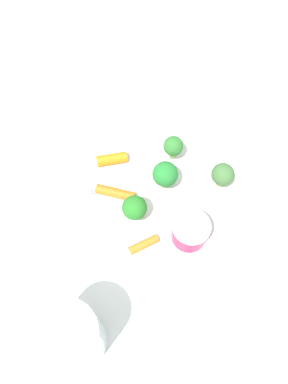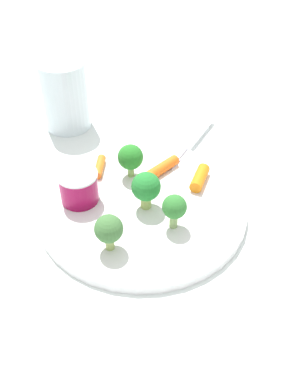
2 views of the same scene
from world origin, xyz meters
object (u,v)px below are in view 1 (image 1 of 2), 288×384
(broccoli_floret_2, at_px, (173,147))
(carrot_stick_1, at_px, (116,193))
(carrot_stick_2, at_px, (143,245))
(broccoli_floret_0, at_px, (134,208))
(broccoli_floret_3, at_px, (166,175))
(carrot_stick_0, at_px, (112,159))
(fork, at_px, (55,193))
(broccoli_floret_1, at_px, (223,175))
(drinking_glass, at_px, (74,339))
(plate, at_px, (161,191))
(sauce_cup, at_px, (190,231))

(broccoli_floret_2, distance_m, carrot_stick_1, 0.11)
(carrot_stick_2, bearing_deg, broccoli_floret_0, 133.33)
(broccoli_floret_3, xyz_separation_m, carrot_stick_0, (-0.09, -0.00, -0.02))
(carrot_stick_0, bearing_deg, carrot_stick_2, -42.56)
(broccoli_floret_3, xyz_separation_m, carrot_stick_1, (-0.06, -0.05, -0.02))
(carrot_stick_0, distance_m, fork, 0.10)
(broccoli_floret_0, height_order, carrot_stick_2, broccoli_floret_0)
(broccoli_floret_0, distance_m, broccoli_floret_2, 0.11)
(broccoli_floret_1, bearing_deg, fork, -148.71)
(fork, bearing_deg, drinking_glass, -49.13)
(plate, relative_size, broccoli_floret_1, 5.60)
(broccoli_floret_0, relative_size, fork, 0.34)
(broccoli_floret_1, height_order, drinking_glass, drinking_glass)
(broccoli_floret_1, bearing_deg, broccoli_floret_0, -130.20)
(broccoli_floret_2, bearing_deg, broccoli_floret_0, -92.36)
(drinking_glass, bearing_deg, carrot_stick_0, 110.14)
(carrot_stick_0, bearing_deg, carrot_stick_1, -55.06)
(broccoli_floret_1, distance_m, drinking_glass, 0.30)
(fork, bearing_deg, broccoli_floret_0, 10.89)
(broccoli_floret_3, bearing_deg, carrot_stick_2, -81.40)
(broccoli_floret_0, bearing_deg, sauce_cup, 5.86)
(carrot_stick_0, bearing_deg, broccoli_floret_2, 33.05)
(plate, xyz_separation_m, carrot_stick_0, (-0.09, 0.01, 0.01))
(carrot_stick_2, bearing_deg, sauce_cup, 40.11)
(broccoli_floret_1, height_order, fork, broccoli_floret_1)
(plate, height_order, broccoli_floret_2, broccoli_floret_2)
(fork, bearing_deg, carrot_stick_0, 60.40)
(broccoli_floret_1, xyz_separation_m, drinking_glass, (-0.07, -0.29, 0.01))
(broccoli_floret_1, relative_size, broccoli_floret_2, 1.02)
(sauce_cup, bearing_deg, plate, 145.07)
(broccoli_floret_3, xyz_separation_m, fork, (-0.14, -0.09, -0.03))
(carrot_stick_2, xyz_separation_m, drinking_glass, (-0.01, -0.15, 0.04))
(carrot_stick_1, bearing_deg, drinking_glass, -73.80)
(plate, relative_size, carrot_stick_2, 6.37)
(carrot_stick_1, relative_size, drinking_glass, 0.52)
(broccoli_floret_1, relative_size, drinking_glass, 0.44)
(broccoli_floret_2, distance_m, drinking_glass, 0.30)
(plate, distance_m, broccoli_floret_1, 0.09)
(sauce_cup, distance_m, broccoli_floret_1, 0.10)
(sauce_cup, relative_size, fork, 0.35)
(plate, relative_size, broccoli_floret_0, 5.50)
(broccoli_floret_2, height_order, drinking_glass, drinking_glass)
(drinking_glass, bearing_deg, sauce_cup, 71.53)
(fork, height_order, drinking_glass, drinking_glass)
(carrot_stick_0, bearing_deg, broccoli_floret_0, -40.57)
(broccoli_floret_0, bearing_deg, drinking_glass, -84.55)
(broccoli_floret_2, height_order, carrot_stick_0, broccoli_floret_2)
(broccoli_floret_1, bearing_deg, drinking_glass, -103.69)
(sauce_cup, bearing_deg, carrot_stick_2, -139.89)
(plate, xyz_separation_m, broccoli_floret_0, (-0.01, -0.06, 0.04))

